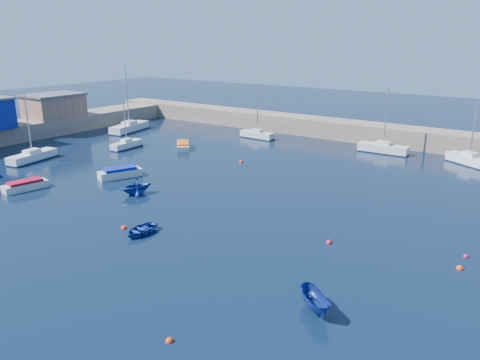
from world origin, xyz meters
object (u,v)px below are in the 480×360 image
Objects in this scene: motorboat_1 at (120,173)px; motorboat_2 at (183,145)px; sailboat_5 at (257,135)px; dinghy_right at (315,302)px; brick_shed_a at (54,107)px; dinghy_center at (141,230)px; sailboat_6 at (383,148)px; sailboat_7 at (469,160)px; motorboat_0 at (25,185)px; sailboat_4 at (129,127)px; sailboat_3 at (127,145)px; sailboat_2 at (32,156)px; dinghy_left at (136,186)px.

motorboat_1 is 14.80m from motorboat_2.
sailboat_5 is 2.42× the size of dinghy_right.
motorboat_2 is (24.21, 3.10, -3.67)m from brick_shed_a.
dinghy_center is at bearing -97.67° from motorboat_2.
sailboat_6 is at bearing 76.65° from motorboat_1.
motorboat_2 is 1.45× the size of dinghy_right.
sailboat_7 is at bearing -84.83° from sailboat_5.
sailboat_6 is at bearing 66.05° from motorboat_0.
sailboat_5 is 46.44m from dinghy_right.
brick_shed_a reaches higher than motorboat_0.
sailboat_5 is 1.64× the size of motorboat_0.
sailboat_6 is (18.59, 1.78, 0.06)m from sailboat_5.
sailboat_5 is 18.67m from sailboat_6.
sailboat_4 reaches higher than dinghy_center.
sailboat_4 is at bearing 131.28° from sailboat_7.
sailboat_3 is 0.64× the size of sailboat_4.
sailboat_3 is 7.72m from motorboat_2.
sailboat_7 reaches higher than sailboat_5.
motorboat_0 is at bearing -39.70° from brick_shed_a.
sailboat_7 is at bearing 38.67° from dinghy_right.
sailboat_7 is at bearing 22.09° from sailboat_2.
dinghy_center is 15.96m from dinghy_right.
brick_shed_a is 50.28m from sailboat_6.
sailboat_7 is 38.84m from dinghy_left.
brick_shed_a is 1.05× the size of sailboat_7.
motorboat_1 is (14.26, 1.42, -0.05)m from sailboat_2.
sailboat_4 is 1.42× the size of sailboat_5.
sailboat_2 is 31.10m from sailboat_5.
sailboat_6 is at bearing 53.74° from dinghy_right.
sailboat_4 is at bearing 102.11° from sailboat_6.
sailboat_7 is at bearing 61.47° from dinghy_center.
sailboat_2 is 1.96× the size of motorboat_2.
sailboat_4 is 2.38× the size of motorboat_2.
sailboat_2 is 44.46m from sailboat_6.
motorboat_2 is (-33.61, -13.09, -0.20)m from sailboat_7.
sailboat_3 reaches higher than motorboat_0.
dinghy_right is (28.05, -37.01, 0.01)m from sailboat_5.
sailboat_2 is at bearing -114.56° from sailboat_3.
motorboat_2 is (-23.23, -13.18, -0.19)m from sailboat_6.
motorboat_0 is at bearing -46.01° from sailboat_2.
brick_shed_a is 18.96m from sailboat_2.
sailboat_7 is 2.48× the size of dinghy_left.
sailboat_3 is 2.14× the size of dinghy_left.
sailboat_6 is 1.96× the size of motorboat_2.
dinghy_center is at bearing 168.99° from sailboat_6.
motorboat_0 is at bearing -73.95° from sailboat_4.
dinghy_right is at bearing 3.16° from dinghy_left.
sailboat_3 is 34.40m from sailboat_6.
dinghy_center is (-6.38, -36.83, -0.31)m from sailboat_6.
dinghy_right is (-0.92, -38.70, -0.05)m from sailboat_7.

